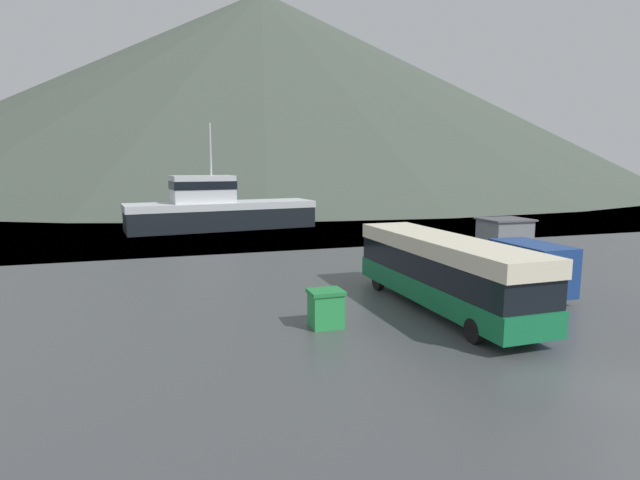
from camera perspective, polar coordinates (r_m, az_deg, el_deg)
water_surface at (r=155.67m, az=-13.24°, el=6.05°), size 240.00×240.00×0.00m
hill_backdrop at (r=166.91m, az=-6.54°, el=16.62°), size 221.98×221.98×59.52m
tour_bus at (r=22.18m, az=13.78°, el=-3.24°), size 2.71×11.51×3.17m
delivery_van at (r=25.93m, az=22.20°, el=-2.90°), size 2.13×5.64×2.61m
fishing_boat at (r=49.82m, az=-11.54°, el=3.52°), size 18.61×7.19×10.20m
storage_bin at (r=19.46m, az=0.67°, el=-7.80°), size 1.32×1.13×1.47m
dock_kiosk at (r=38.55m, az=20.32°, el=0.55°), size 3.37×2.90×2.41m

